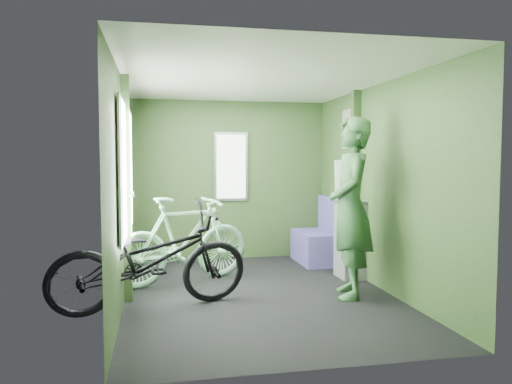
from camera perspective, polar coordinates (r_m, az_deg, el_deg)
room at (r=5.35m, az=-0.26°, el=3.54°), size 4.00×4.02×2.31m
bicycle_black at (r=5.02m, az=-11.80°, el=-13.18°), size 2.07×1.28×1.12m
bicycle_mint at (r=6.01m, az=-8.26°, el=-10.31°), size 1.82×1.22×1.08m
passenger at (r=5.34m, az=10.76°, el=-1.74°), size 0.60×0.78×1.90m
waste_box at (r=6.25m, az=10.70°, el=-5.33°), size 0.28×0.39×0.95m
bench_seat at (r=7.12m, az=6.99°, el=-5.83°), size 0.49×0.88×0.92m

